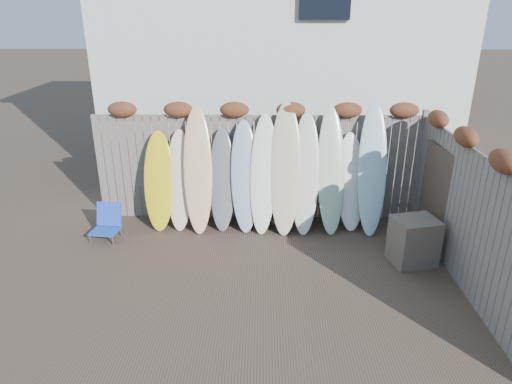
{
  "coord_description": "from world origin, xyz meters",
  "views": [
    {
      "loc": [
        0.1,
        -5.66,
        3.8
      ],
      "look_at": [
        0.0,
        1.2,
        1.0
      ],
      "focal_mm": 32.0,
      "sensor_mm": 36.0,
      "label": 1
    }
  ],
  "objects_px": {
    "beach_chair": "(107,222)",
    "lattice_panel": "(437,199)",
    "wooden_crate": "(414,241)",
    "surfboard_0": "(159,181)"
  },
  "relations": [
    {
      "from": "beach_chair",
      "to": "wooden_crate",
      "type": "xyz_separation_m",
      "value": [
        5.11,
        -0.79,
        0.1
      ]
    },
    {
      "from": "beach_chair",
      "to": "lattice_panel",
      "type": "bearing_deg",
      "value": -2.41
    },
    {
      "from": "beach_chair",
      "to": "lattice_panel",
      "type": "distance_m",
      "value": 5.63
    },
    {
      "from": "beach_chair",
      "to": "wooden_crate",
      "type": "distance_m",
      "value": 5.17
    },
    {
      "from": "beach_chair",
      "to": "lattice_panel",
      "type": "xyz_separation_m",
      "value": [
        5.6,
        -0.24,
        0.58
      ]
    },
    {
      "from": "wooden_crate",
      "to": "surfboard_0",
      "type": "relative_size",
      "value": 0.42
    },
    {
      "from": "lattice_panel",
      "to": "surfboard_0",
      "type": "bearing_deg",
      "value": 166.23
    },
    {
      "from": "lattice_panel",
      "to": "wooden_crate",
      "type": "bearing_deg",
      "value": -136.31
    },
    {
      "from": "beach_chair",
      "to": "wooden_crate",
      "type": "bearing_deg",
      "value": -8.82
    },
    {
      "from": "lattice_panel",
      "to": "surfboard_0",
      "type": "height_order",
      "value": "surfboard_0"
    }
  ]
}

